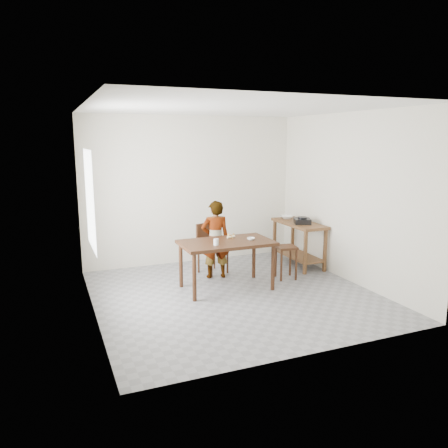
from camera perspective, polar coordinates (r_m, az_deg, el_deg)
name	(u,v)px	position (r m, az deg, el deg)	size (l,w,h in m)	color
floor	(234,296)	(6.60, 1.34, -9.35)	(4.00, 4.00, 0.04)	gray
ceiling	(235,106)	(6.20, 1.45, 15.13)	(4.00, 4.00, 0.04)	white
wall_back	(191,190)	(8.13, -4.35, 4.44)	(4.00, 0.04, 2.70)	silver
wall_front	(315,232)	(4.51, 11.76, -1.05)	(4.00, 0.04, 2.70)	silver
wall_left	(88,214)	(5.76, -17.36, 1.27)	(0.04, 4.00, 2.70)	silver
wall_right	(350,198)	(7.30, 16.11, 3.29)	(0.04, 4.00, 2.70)	silver
window_pane	(90,200)	(5.94, -17.14, 3.03)	(0.02, 1.10, 1.30)	white
dining_table	(226,265)	(6.73, 0.32, -5.38)	(1.40, 0.80, 0.75)	#381E0F
prep_counter	(298,244)	(8.10, 9.70, -2.54)	(0.50, 1.20, 0.80)	brown
child	(215,239)	(7.21, -1.15, -2.03)	(0.47, 0.31, 1.30)	white
dining_chair	(213,249)	(7.50, -1.45, -3.26)	(0.41, 0.41, 0.86)	#381E0F
stool	(286,262)	(7.31, 8.08, -4.97)	(0.31, 0.31, 0.55)	#381E0F
glass_tumbler	(216,242)	(6.40, -1.04, -2.34)	(0.08, 0.08, 0.09)	white
small_bowl	(251,239)	(6.73, 3.54, -1.94)	(0.12, 0.12, 0.04)	white
banana	(231,237)	(6.84, 0.92, -1.64)	(0.15, 0.11, 0.05)	#E1BA4C
serving_bowl	(287,217)	(8.31, 8.19, 0.88)	(0.24, 0.24, 0.06)	white
gas_burner	(302,221)	(7.87, 10.19, 0.37)	(0.28, 0.28, 0.09)	black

